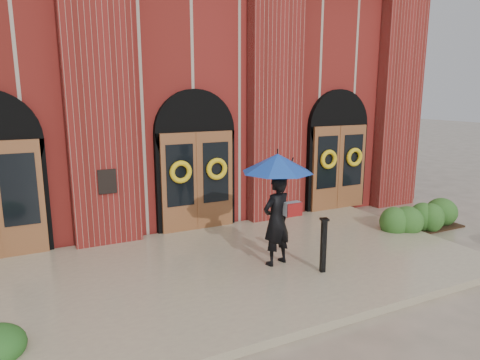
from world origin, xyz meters
TOP-DOWN VIEW (x-y plane):
  - ground at (0.00, 0.00)m, footprint 90.00×90.00m
  - landing at (0.00, 0.15)m, footprint 10.00×5.30m
  - church_building at (0.00, 8.78)m, footprint 16.20×12.53m
  - man_with_umbrella at (0.60, -0.17)m, footprint 1.73×1.73m
  - metal_post at (1.21, -0.92)m, footprint 0.18×0.18m
  - hedge_wall_right at (5.20, 0.66)m, footprint 2.80×1.12m

SIDE VIEW (x-z plane):
  - ground at x=0.00m, z-range 0.00..0.00m
  - landing at x=0.00m, z-range 0.00..0.15m
  - hedge_wall_right at x=5.20m, z-range 0.00..0.72m
  - metal_post at x=1.21m, z-range 0.18..1.27m
  - man_with_umbrella at x=0.60m, z-range 0.61..2.90m
  - church_building at x=0.00m, z-range 0.00..7.00m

